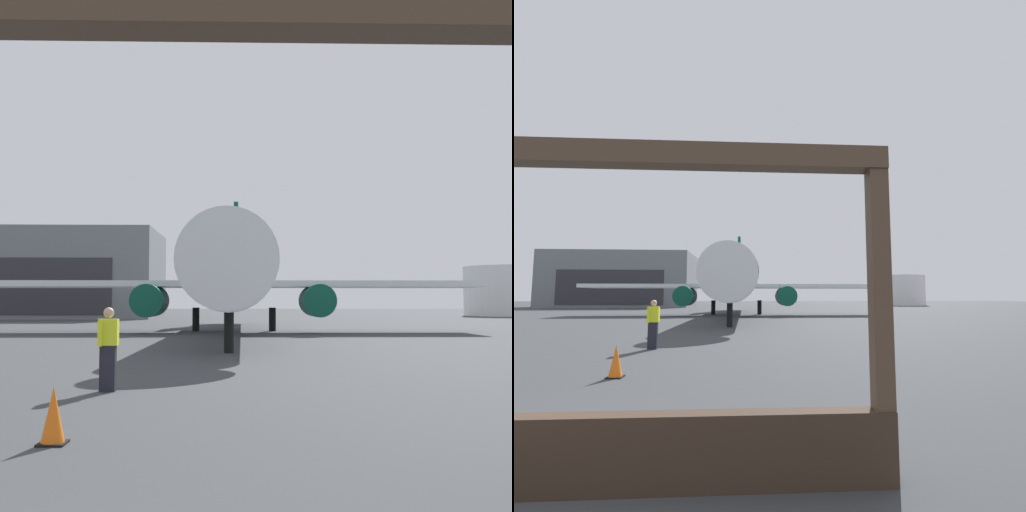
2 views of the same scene
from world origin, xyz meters
The scene contains 6 objects.
ground_plane centered at (0.00, 40.00, 0.00)m, with size 220.00×220.00×0.00m, color #383A3D.
airplane centered at (1.96, 33.05, 3.18)m, with size 29.96×34.68×9.93m.
ground_crew_worker centered at (-0.36, 9.93, 0.90)m, with size 0.40×0.48×1.74m.
traffic_cone centered at (-0.05, 5.22, 0.36)m, with size 0.36×0.36×0.75m.
distant_hangar centered at (-19.63, 66.94, 4.87)m, with size 25.09×14.04×9.74m.
fuel_storage_tank centered at (36.27, 75.17, 3.17)m, with size 9.99×9.99×6.34m, color white.
Camera 1 is at (2.42, -3.00, 1.87)m, focal length 42.98 mm.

